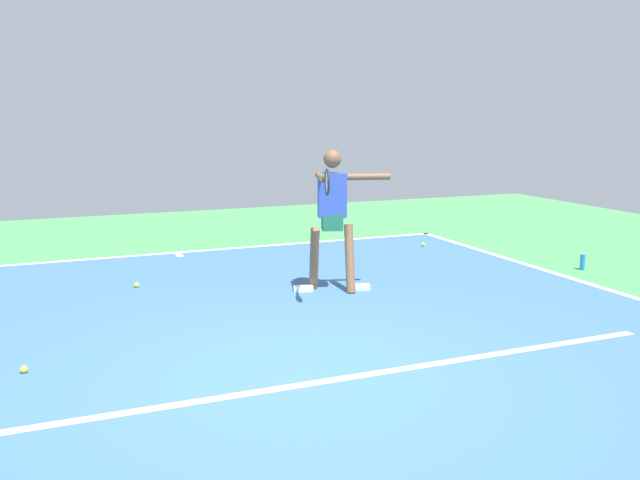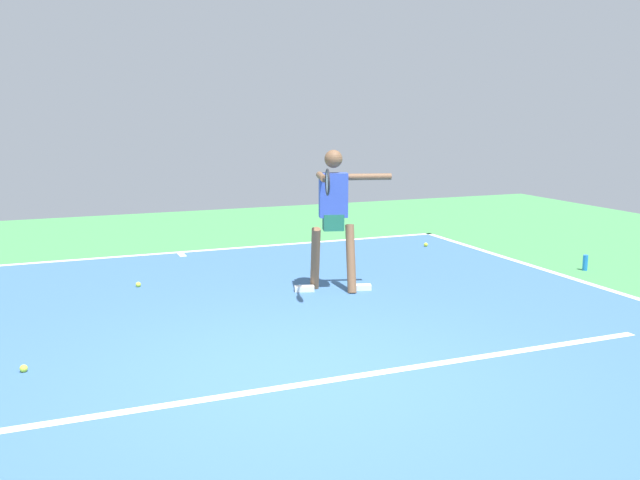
# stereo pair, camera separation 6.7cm
# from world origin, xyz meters

# --- Properties ---
(ground_plane) EXTENTS (20.29, 20.29, 0.00)m
(ground_plane) POSITION_xyz_m (0.00, 0.00, 0.00)
(ground_plane) COLOR #428E4C
(court_surface) EXTENTS (9.20, 11.23, 0.00)m
(court_surface) POSITION_xyz_m (0.00, 0.00, 0.00)
(court_surface) COLOR #38608E
(court_surface) RESTS_ON ground_plane
(court_line_baseline_near) EXTENTS (9.20, 0.10, 0.01)m
(court_line_baseline_near) POSITION_xyz_m (0.00, -5.56, 0.00)
(court_line_baseline_near) COLOR white
(court_line_baseline_near) RESTS_ON ground_plane
(court_line_service) EXTENTS (6.90, 0.10, 0.01)m
(court_line_service) POSITION_xyz_m (0.00, 0.21, 0.00)
(court_line_service) COLOR white
(court_line_service) RESTS_ON ground_plane
(court_line_centre_mark) EXTENTS (0.10, 0.30, 0.01)m
(court_line_centre_mark) POSITION_xyz_m (0.00, -5.36, 0.00)
(court_line_centre_mark) COLOR white
(court_line_centre_mark) RESTS_ON ground_plane
(tennis_player) EXTENTS (1.16, 1.21, 1.76)m
(tennis_player) POSITION_xyz_m (-1.33, -2.43, 1.00)
(tennis_player) COLOR brown
(tennis_player) RESTS_ON ground_plane
(tennis_ball_by_baseline) EXTENTS (0.07, 0.07, 0.07)m
(tennis_ball_by_baseline) POSITION_xyz_m (0.89, -3.55, 0.03)
(tennis_ball_by_baseline) COLOR #C6E53D
(tennis_ball_by_baseline) RESTS_ON ground_plane
(tennis_ball_by_sideline) EXTENTS (0.07, 0.07, 0.07)m
(tennis_ball_by_sideline) POSITION_xyz_m (2.17, -0.94, 0.03)
(tennis_ball_by_sideline) COLOR #C6E53D
(tennis_ball_by_sideline) RESTS_ON ground_plane
(tennis_ball_centre_court) EXTENTS (0.07, 0.07, 0.07)m
(tennis_ball_centre_court) POSITION_xyz_m (-3.87, -4.53, 0.03)
(tennis_ball_centre_court) COLOR #CCE033
(tennis_ball_centre_court) RESTS_ON ground_plane
(water_bottle) EXTENTS (0.07, 0.07, 0.22)m
(water_bottle) POSITION_xyz_m (-5.05, -2.18, 0.11)
(water_bottle) COLOR blue
(water_bottle) RESTS_ON ground_plane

